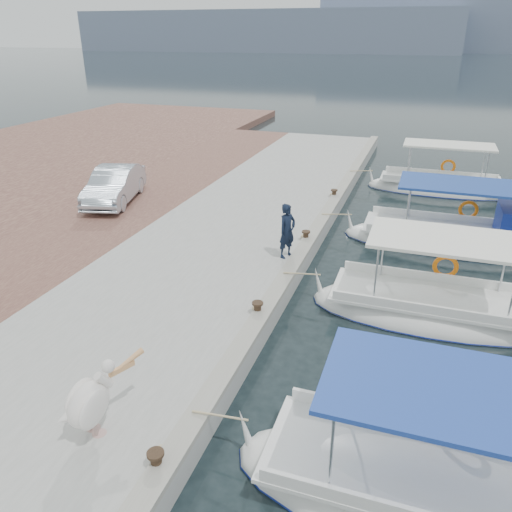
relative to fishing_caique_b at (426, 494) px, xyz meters
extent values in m
plane|color=black|center=(-3.74, 2.29, -0.12)|extent=(400.00, 400.00, 0.00)
cube|color=#9B9C96|center=(-6.74, 7.29, 0.13)|extent=(6.00, 40.00, 0.50)
cube|color=gray|center=(-3.96, 7.29, 0.44)|extent=(0.44, 40.00, 0.12)
cube|color=brown|center=(-11.74, 7.29, 0.13)|extent=(4.00, 40.00, 0.50)
cube|color=slate|center=(-63.74, 192.29, 6.88)|extent=(140.00, 40.00, 14.00)
ellipsoid|color=white|center=(0.00, 0.00, -0.07)|extent=(6.28, 2.36, 1.30)
ellipsoid|color=#162A97|center=(0.00, 0.00, -0.09)|extent=(6.31, 2.41, 0.22)
cube|color=white|center=(0.00, 0.00, 0.43)|extent=(5.15, 2.03, 0.08)
cube|color=#2244AA|center=(0.15, 0.00, 2.07)|extent=(3.77, 2.17, 0.08)
cylinder|color=silver|center=(-1.42, -0.89, 1.23)|extent=(0.05, 0.05, 1.60)
torus|color=orange|center=(0.30, 1.12, 0.88)|extent=(0.68, 0.12, 0.68)
ellipsoid|color=white|center=(-0.09, 5.91, -0.07)|extent=(6.11, 2.29, 1.30)
ellipsoid|color=#162A97|center=(-0.09, 5.91, -0.09)|extent=(6.14, 2.33, 0.22)
cube|color=white|center=(-0.09, 5.91, 0.43)|extent=(5.01, 1.97, 0.08)
cube|color=white|center=(0.06, 5.91, 2.07)|extent=(3.67, 2.10, 0.08)
cylinder|color=silver|center=(-1.46, 5.06, 1.23)|extent=(0.05, 0.05, 1.60)
torus|color=orange|center=(0.21, 7.00, 0.88)|extent=(0.68, 0.12, 0.68)
ellipsoid|color=white|center=(0.72, 11.13, -0.07)|extent=(7.73, 2.40, 1.30)
ellipsoid|color=#162A97|center=(0.72, 11.13, -0.09)|extent=(7.77, 2.45, 0.22)
cube|color=white|center=(0.72, 11.13, 0.43)|extent=(6.34, 2.07, 0.08)
cube|color=#1E3F96|center=(0.91, 11.13, 2.07)|extent=(4.64, 2.21, 0.08)
cylinder|color=silver|center=(-1.02, 10.23, 1.23)|extent=(0.05, 0.05, 1.60)
torus|color=orange|center=(1.02, 12.27, 0.88)|extent=(0.68, 0.12, 0.68)
ellipsoid|color=white|center=(0.10, 17.75, -0.07)|extent=(6.49, 2.01, 1.30)
ellipsoid|color=#162A97|center=(0.10, 17.75, -0.09)|extent=(6.52, 2.05, 0.22)
cube|color=white|center=(0.10, 17.75, 0.43)|extent=(5.32, 1.73, 0.08)
cube|color=white|center=(0.27, 17.75, 2.07)|extent=(3.90, 1.85, 0.08)
cylinder|color=silver|center=(-1.36, 16.99, 1.23)|extent=(0.05, 0.05, 1.60)
torus|color=orange|center=(0.40, 18.70, 0.88)|extent=(0.68, 0.12, 0.68)
cylinder|color=black|center=(-4.09, -1.21, 0.53)|extent=(0.18, 0.18, 0.30)
cylinder|color=black|center=(-4.09, -1.21, 0.68)|extent=(0.28, 0.28, 0.05)
cylinder|color=black|center=(-4.09, 3.79, 0.53)|extent=(0.18, 0.18, 0.30)
cylinder|color=black|center=(-4.09, 3.79, 0.68)|extent=(0.28, 0.28, 0.05)
cylinder|color=black|center=(-4.09, 8.79, 0.53)|extent=(0.18, 0.18, 0.30)
cylinder|color=black|center=(-4.09, 8.79, 0.68)|extent=(0.28, 0.28, 0.05)
cylinder|color=black|center=(-4.09, 13.79, 0.53)|extent=(0.18, 0.18, 0.30)
cylinder|color=black|center=(-4.09, 13.79, 0.68)|extent=(0.28, 0.28, 0.05)
cylinder|color=tan|center=(-5.60, -0.84, 0.57)|extent=(0.06, 0.06, 0.39)
cylinder|color=tan|center=(-5.42, -0.92, 0.57)|extent=(0.06, 0.06, 0.39)
ellipsoid|color=white|center=(-5.51, -0.88, 1.00)|extent=(0.88, 1.06, 0.72)
cylinder|color=white|center=(-5.38, -0.58, 1.30)|extent=(0.27, 0.36, 0.38)
sphere|color=white|center=(-5.33, -0.48, 1.52)|extent=(0.23, 0.23, 0.23)
cone|color=#EAA566|center=(-5.19, -0.15, 1.41)|extent=(0.39, 0.68, 0.28)
imported|color=black|center=(-4.34, 7.32, 1.22)|extent=(0.65, 0.73, 1.69)
imported|color=silver|center=(-12.38, 10.34, 1.07)|extent=(2.53, 4.45, 1.39)
camera|label=1|loc=(-0.73, -6.22, 6.69)|focal=35.00mm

